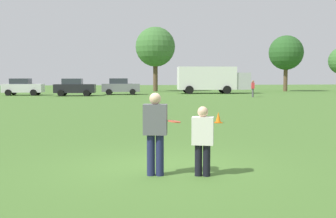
{
  "coord_description": "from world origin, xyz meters",
  "views": [
    {
      "loc": [
        -1.21,
        -9.36,
        2.08
      ],
      "look_at": [
        0.37,
        1.23,
        1.24
      ],
      "focal_mm": 44.87,
      "sensor_mm": 36.0,
      "label": 1
    }
  ],
  "objects_px": {
    "box_truck": "(212,79)",
    "parked_car_center": "(74,87)",
    "frisbee": "(174,121)",
    "traffic_cone": "(218,118)",
    "parked_car_mid_right": "(121,86)",
    "bystander_sideline_watcher": "(253,88)",
    "player_defender": "(203,137)",
    "parked_car_mid_left": "(23,87)",
    "player_thrower": "(155,129)"
  },
  "relations": [
    {
      "from": "box_truck",
      "to": "parked_car_center",
      "type": "bearing_deg",
      "value": -166.68
    },
    {
      "from": "frisbee",
      "to": "traffic_cone",
      "type": "relative_size",
      "value": 0.56
    },
    {
      "from": "parked_car_mid_right",
      "to": "bystander_sideline_watcher",
      "type": "xyz_separation_m",
      "value": [
        12.72,
        -7.71,
        0.02
      ]
    },
    {
      "from": "frisbee",
      "to": "player_defender",
      "type": "bearing_deg",
      "value": -4.09
    },
    {
      "from": "frisbee",
      "to": "parked_car_mid_left",
      "type": "relative_size",
      "value": 0.06
    },
    {
      "from": "player_defender",
      "to": "traffic_cone",
      "type": "distance_m",
      "value": 10.09
    },
    {
      "from": "player_defender",
      "to": "bystander_sideline_watcher",
      "type": "relative_size",
      "value": 0.88
    },
    {
      "from": "player_defender",
      "to": "parked_car_mid_right",
      "type": "relative_size",
      "value": 0.34
    },
    {
      "from": "bystander_sideline_watcher",
      "to": "player_defender",
      "type": "bearing_deg",
      "value": -111.65
    },
    {
      "from": "parked_car_mid_left",
      "to": "parked_car_center",
      "type": "relative_size",
      "value": 1.0
    },
    {
      "from": "player_thrower",
      "to": "frisbee",
      "type": "xyz_separation_m",
      "value": [
        0.37,
        -0.14,
        0.17
      ]
    },
    {
      "from": "player_defender",
      "to": "parked_car_center",
      "type": "xyz_separation_m",
      "value": [
        -5.2,
        36.59,
        0.11
      ]
    },
    {
      "from": "frisbee",
      "to": "box_truck",
      "type": "relative_size",
      "value": 0.03
    },
    {
      "from": "parked_car_center",
      "to": "box_truck",
      "type": "distance_m",
      "value": 16.23
    },
    {
      "from": "player_thrower",
      "to": "player_defender",
      "type": "xyz_separation_m",
      "value": [
        0.97,
        -0.19,
        -0.17
      ]
    },
    {
      "from": "player_thrower",
      "to": "bystander_sideline_watcher",
      "type": "height_order",
      "value": "player_thrower"
    },
    {
      "from": "player_thrower",
      "to": "parked_car_mid_left",
      "type": "bearing_deg",
      "value": 104.35
    },
    {
      "from": "parked_car_mid_left",
      "to": "parked_car_mid_right",
      "type": "height_order",
      "value": "same"
    },
    {
      "from": "player_thrower",
      "to": "parked_car_mid_right",
      "type": "xyz_separation_m",
      "value": [
        0.67,
        38.84,
        -0.05
      ]
    },
    {
      "from": "traffic_cone",
      "to": "parked_car_mid_left",
      "type": "xyz_separation_m",
      "value": [
        -13.8,
        29.11,
        0.69
      ]
    },
    {
      "from": "player_thrower",
      "to": "traffic_cone",
      "type": "distance_m",
      "value": 10.25
    },
    {
      "from": "parked_car_mid_left",
      "to": "bystander_sideline_watcher",
      "type": "relative_size",
      "value": 2.6
    },
    {
      "from": "parked_car_mid_left",
      "to": "bystander_sideline_watcher",
      "type": "xyz_separation_m",
      "value": [
        23.26,
        -7.42,
        0.02
      ]
    },
    {
      "from": "frisbee",
      "to": "parked_car_center",
      "type": "xyz_separation_m",
      "value": [
        -4.61,
        36.55,
        -0.23
      ]
    },
    {
      "from": "traffic_cone",
      "to": "box_truck",
      "type": "height_order",
      "value": "box_truck"
    },
    {
      "from": "player_thrower",
      "to": "player_defender",
      "type": "height_order",
      "value": "player_thrower"
    },
    {
      "from": "traffic_cone",
      "to": "parked_car_mid_left",
      "type": "height_order",
      "value": "parked_car_mid_left"
    },
    {
      "from": "traffic_cone",
      "to": "parked_car_mid_left",
      "type": "distance_m",
      "value": 32.23
    },
    {
      "from": "frisbee",
      "to": "box_truck",
      "type": "bearing_deg",
      "value": 74.51
    },
    {
      "from": "parked_car_mid_right",
      "to": "bystander_sideline_watcher",
      "type": "distance_m",
      "value": 14.88
    },
    {
      "from": "bystander_sideline_watcher",
      "to": "parked_car_center",
      "type": "bearing_deg",
      "value": 163.32
    },
    {
      "from": "frisbee",
      "to": "traffic_cone",
      "type": "height_order",
      "value": "frisbee"
    },
    {
      "from": "player_thrower",
      "to": "frisbee",
      "type": "height_order",
      "value": "player_thrower"
    },
    {
      "from": "parked_car_center",
      "to": "parked_car_mid_right",
      "type": "height_order",
      "value": "same"
    },
    {
      "from": "parked_car_center",
      "to": "box_truck",
      "type": "bearing_deg",
      "value": 13.32
    },
    {
      "from": "player_thrower",
      "to": "parked_car_center",
      "type": "distance_m",
      "value": 36.65
    },
    {
      "from": "player_thrower",
      "to": "parked_car_mid_left",
      "type": "relative_size",
      "value": 0.4
    },
    {
      "from": "parked_car_center",
      "to": "parked_car_mid_right",
      "type": "distance_m",
      "value": 5.47
    },
    {
      "from": "player_thrower",
      "to": "parked_car_mid_left",
      "type": "height_order",
      "value": "parked_car_mid_left"
    },
    {
      "from": "frisbee",
      "to": "bystander_sideline_watcher",
      "type": "xyz_separation_m",
      "value": [
        13.02,
        31.27,
        -0.21
      ]
    },
    {
      "from": "parked_car_mid_left",
      "to": "box_truck",
      "type": "xyz_separation_m",
      "value": [
        21.4,
        1.6,
        0.83
      ]
    },
    {
      "from": "box_truck",
      "to": "traffic_cone",
      "type": "bearing_deg",
      "value": -103.89
    },
    {
      "from": "box_truck",
      "to": "parked_car_mid_right",
      "type": "bearing_deg",
      "value": -173.14
    },
    {
      "from": "player_defender",
      "to": "traffic_cone",
      "type": "xyz_separation_m",
      "value": [
        2.97,
        9.62,
        -0.58
      ]
    },
    {
      "from": "parked_car_mid_left",
      "to": "box_truck",
      "type": "bearing_deg",
      "value": 4.27
    },
    {
      "from": "frisbee",
      "to": "parked_car_mid_right",
      "type": "height_order",
      "value": "parked_car_mid_right"
    },
    {
      "from": "player_thrower",
      "to": "parked_car_mid_right",
      "type": "relative_size",
      "value": 0.4
    },
    {
      "from": "player_defender",
      "to": "parked_car_mid_right",
      "type": "height_order",
      "value": "parked_car_mid_right"
    },
    {
      "from": "frisbee",
      "to": "parked_car_mid_left",
      "type": "bearing_deg",
      "value": 104.82
    },
    {
      "from": "player_defender",
      "to": "box_truck",
      "type": "height_order",
      "value": "box_truck"
    }
  ]
}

